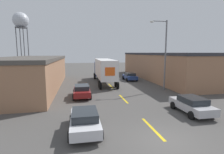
% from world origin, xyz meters
% --- Properties ---
extents(ground_plane, '(160.00, 160.00, 0.00)m').
position_xyz_m(ground_plane, '(0.00, 0.00, 0.00)').
color(ground_plane, '#4C4947').
extents(road_centerline, '(0.20, 19.26, 0.01)m').
position_xyz_m(road_centerline, '(0.00, 9.60, 0.00)').
color(road_centerline, gold).
rests_on(road_centerline, ground_plane).
extents(warehouse_left, '(8.24, 22.75, 4.49)m').
position_xyz_m(warehouse_left, '(-11.66, 18.04, 2.25)').
color(warehouse_left, '#9E7051').
rests_on(warehouse_left, ground_plane).
extents(warehouse_right, '(10.74, 27.59, 5.11)m').
position_xyz_m(warehouse_right, '(12.91, 23.24, 2.56)').
color(warehouse_right, '#9E7051').
rests_on(warehouse_right, ground_plane).
extents(semi_truck, '(2.96, 12.92, 4.03)m').
position_xyz_m(semi_truck, '(-0.57, 20.48, 2.40)').
color(semi_truck, navy).
rests_on(semi_truck, ground_plane).
extents(parked_car_left_near, '(2.05, 4.30, 1.42)m').
position_xyz_m(parked_car_left_near, '(-4.53, 2.25, 0.75)').
color(parked_car_left_near, silver).
rests_on(parked_car_left_near, ground_plane).
extents(parked_car_right_near, '(2.05, 4.30, 1.42)m').
position_xyz_m(parked_car_right_near, '(4.53, 4.03, 0.75)').
color(parked_car_right_near, '#B2B2B7').
rests_on(parked_car_right_near, ground_plane).
extents(parked_car_right_far, '(2.05, 4.30, 1.42)m').
position_xyz_m(parked_car_right_far, '(4.53, 22.23, 0.75)').
color(parked_car_right_far, navy).
rests_on(parked_car_right_far, ground_plane).
extents(parked_car_left_far, '(2.05, 4.30, 1.42)m').
position_xyz_m(parked_car_left_far, '(-4.53, 11.32, 0.75)').
color(parked_car_left_far, maroon).
rests_on(parked_car_left_far, ground_plane).
extents(water_tower, '(5.39, 5.39, 19.09)m').
position_xyz_m(water_tower, '(-24.29, 59.43, 16.07)').
color(water_tower, '#47474C').
rests_on(water_tower, ground_plane).
extents(street_lamp, '(2.48, 0.32, 9.34)m').
position_xyz_m(street_lamp, '(6.46, 13.09, 5.33)').
color(street_lamp, slate).
rests_on(street_lamp, ground_plane).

